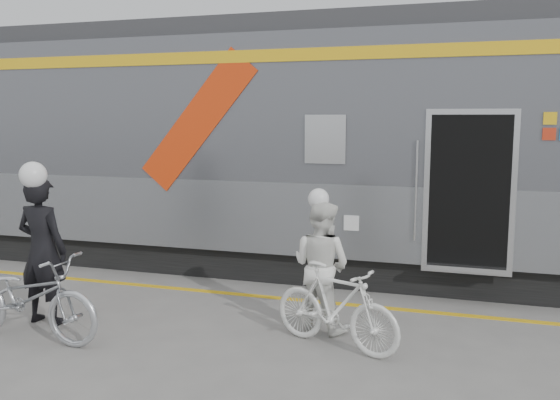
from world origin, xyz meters
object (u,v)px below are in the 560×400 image
at_px(woman, 321,266).
at_px(bicycle_left, 27,297).
at_px(man, 42,250).
at_px(bicycle_right, 336,307).

bearing_deg(woman, bicycle_left, 44.03).
height_order(man, woman, man).
distance_m(man, bicycle_right, 3.69).
height_order(man, bicycle_right, man).
relative_size(woman, bicycle_right, 0.99).
bearing_deg(bicycle_right, bicycle_left, 123.91).
distance_m(bicycle_left, bicycle_right, 3.55).
bearing_deg(man, bicycle_right, -173.89).
bearing_deg(bicycle_left, bicycle_right, -74.78).
distance_m(bicycle_left, woman, 3.45).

